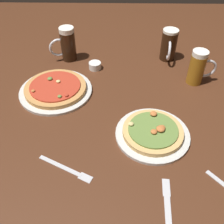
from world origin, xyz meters
TOP-DOWN VIEW (x-y plane):
  - ground_plane at (0.00, 0.00)m, footprint 2.40×2.40m
  - pizza_plate_near at (0.15, -0.10)m, footprint 0.27×0.27m
  - pizza_plate_far at (-0.25, 0.15)m, footprint 0.32×0.32m
  - beer_mug_dark at (-0.23, 0.42)m, footprint 0.13×0.08m
  - beer_mug_amber at (0.38, 0.23)m, footprint 0.13×0.07m
  - beer_mug_pale at (0.28, 0.43)m, footprint 0.08×0.14m
  - ramekin_sauce at (-0.09, 0.34)m, footprint 0.06×0.06m
  - fork_left at (-0.15, -0.26)m, footprint 0.19×0.11m
  - knife_right at (0.17, -0.40)m, footprint 0.04×0.23m

SIDE VIEW (x-z plane):
  - ground_plane at x=0.00m, z-range -0.03..0.00m
  - fork_left at x=-0.15m, z-range 0.00..0.01m
  - knife_right at x=0.17m, z-range 0.00..0.01m
  - pizza_plate_far at x=-0.25m, z-range -0.01..0.04m
  - pizza_plate_near at x=0.15m, z-range -0.01..0.04m
  - ramekin_sauce at x=-0.09m, z-range 0.00..0.03m
  - beer_mug_pale at x=0.28m, z-range 0.00..0.16m
  - beer_mug_amber at x=0.38m, z-range 0.00..0.16m
  - beer_mug_dark at x=-0.23m, z-range 0.00..0.17m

